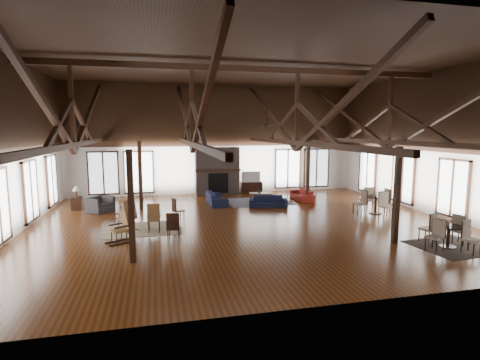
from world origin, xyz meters
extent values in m
plane|color=#613214|center=(0.00, 0.00, 0.00)|extent=(16.00, 16.00, 0.00)
cube|color=black|center=(0.00, 0.00, 6.00)|extent=(16.00, 14.00, 0.02)
cube|color=white|center=(0.00, 7.00, 3.00)|extent=(16.00, 0.02, 6.00)
cube|color=white|center=(0.00, -7.00, 3.00)|extent=(16.00, 0.02, 6.00)
cube|color=white|center=(-8.00, 0.00, 3.00)|extent=(0.02, 14.00, 6.00)
cube|color=white|center=(8.00, 0.00, 3.00)|extent=(0.02, 14.00, 6.00)
cube|color=black|center=(0.00, 0.00, 5.75)|extent=(15.60, 0.18, 0.22)
cube|color=black|center=(-6.00, 0.00, 3.05)|extent=(0.16, 13.70, 0.18)
cube|color=black|center=(-6.00, 0.00, 4.40)|extent=(0.14, 0.14, 2.70)
cube|color=black|center=(-6.00, 3.50, 4.28)|extent=(0.15, 7.07, 3.12)
cube|color=black|center=(-6.00, -3.50, 4.28)|extent=(0.15, 7.07, 3.12)
cube|color=black|center=(-2.00, 0.00, 3.05)|extent=(0.16, 13.70, 0.18)
cube|color=black|center=(-2.00, 0.00, 4.40)|extent=(0.14, 0.14, 2.70)
cube|color=black|center=(-2.00, 3.50, 4.28)|extent=(0.15, 7.07, 3.12)
cube|color=black|center=(-2.00, -3.50, 4.28)|extent=(0.15, 7.07, 3.12)
cube|color=black|center=(2.00, 0.00, 3.05)|extent=(0.16, 13.70, 0.18)
cube|color=black|center=(2.00, 0.00, 4.40)|extent=(0.14, 0.14, 2.70)
cube|color=black|center=(2.00, 3.50, 4.28)|extent=(0.15, 7.07, 3.12)
cube|color=black|center=(2.00, -3.50, 4.28)|extent=(0.15, 7.07, 3.12)
cube|color=black|center=(6.00, 0.00, 3.05)|extent=(0.16, 13.70, 0.18)
cube|color=black|center=(6.00, 0.00, 4.40)|extent=(0.14, 0.14, 2.70)
cube|color=black|center=(6.00, 3.50, 4.28)|extent=(0.15, 7.07, 3.12)
cube|color=black|center=(6.00, -3.50, 4.28)|extent=(0.15, 7.07, 3.12)
cube|color=black|center=(-4.00, -3.50, 1.52)|extent=(0.16, 0.16, 3.05)
cube|color=black|center=(4.00, -3.50, 1.52)|extent=(0.16, 0.16, 3.05)
cube|color=black|center=(-4.00, 3.50, 1.52)|extent=(0.16, 0.16, 3.05)
cube|color=black|center=(4.00, 3.50, 1.52)|extent=(0.16, 0.16, 3.05)
cube|color=brown|center=(0.00, 6.68, 1.30)|extent=(2.40, 0.62, 2.60)
cube|color=black|center=(0.00, 6.36, 0.65)|extent=(1.10, 0.06, 1.10)
cube|color=black|center=(0.00, 6.40, 1.35)|extent=(2.50, 0.20, 0.12)
cylinder|color=black|center=(0.50, -1.00, 4.05)|extent=(0.04, 0.04, 0.70)
cylinder|color=black|center=(0.50, -1.00, 3.70)|extent=(0.20, 0.20, 0.10)
cube|color=black|center=(0.95, -1.00, 3.70)|extent=(0.70, 0.12, 0.02)
cube|color=black|center=(0.50, -0.55, 3.70)|extent=(0.12, 0.70, 0.02)
cube|color=black|center=(0.05, -1.00, 3.70)|extent=(0.70, 0.12, 0.02)
cube|color=black|center=(0.50, -1.45, 3.70)|extent=(0.12, 0.70, 0.02)
imported|color=black|center=(1.73, 2.70, 0.26)|extent=(1.88, 1.11, 0.51)
imported|color=black|center=(-0.51, 3.86, 0.29)|extent=(2.00, 0.81, 0.58)
imported|color=maroon|center=(3.91, 3.97, 0.28)|extent=(1.94, 0.86, 0.55)
cube|color=#5C2E1B|center=(1.76, 4.10, 0.39)|extent=(1.17, 0.71, 0.06)
cube|color=#5C2E1B|center=(1.30, 3.92, 0.18)|extent=(0.06, 0.06, 0.36)
cube|color=#5C2E1B|center=(1.30, 4.28, 0.18)|extent=(0.06, 0.06, 0.36)
cube|color=#5C2E1B|center=(2.22, 3.92, 0.18)|extent=(0.06, 0.06, 0.36)
cube|color=#5C2E1B|center=(2.22, 4.28, 0.18)|extent=(0.06, 0.06, 0.36)
imported|color=#B2B2B2|center=(1.70, 4.14, 0.52)|extent=(0.23, 0.23, 0.19)
imported|color=#29292B|center=(-5.74, 3.27, 0.33)|extent=(1.32, 1.34, 0.66)
cube|color=black|center=(-6.81, 4.01, 0.29)|extent=(0.43, 0.43, 0.58)
cylinder|color=black|center=(-6.81, 4.01, 0.75)|extent=(0.08, 0.08, 0.35)
cone|color=beige|center=(-6.81, 4.01, 0.98)|extent=(0.31, 0.31, 0.25)
cube|color=olive|center=(-4.40, -0.05, 0.43)|extent=(0.67, 0.67, 0.05)
cube|color=olive|center=(-4.25, -0.22, 0.76)|extent=(0.49, 0.46, 0.70)
cube|color=black|center=(-4.55, -0.18, 0.03)|extent=(0.60, 0.69, 0.05)
cube|color=black|center=(-4.24, 0.08, 0.03)|extent=(0.60, 0.69, 0.05)
cube|color=olive|center=(-3.44, -0.31, 0.38)|extent=(0.45, 0.44, 0.05)
cube|color=olive|center=(-3.45, -0.51, 0.68)|extent=(0.44, 0.19, 0.63)
cube|color=black|center=(-3.63, -0.31, 0.02)|extent=(0.08, 0.77, 0.05)
cube|color=black|center=(-3.26, -0.32, 0.02)|extent=(0.08, 0.77, 0.05)
cube|color=olive|center=(-4.52, -1.59, 0.39)|extent=(0.59, 0.60, 0.05)
cube|color=olive|center=(-4.35, -1.49, 0.70)|extent=(0.37, 0.47, 0.64)
cube|color=black|center=(-4.43, -1.75, 0.02)|extent=(0.71, 0.42, 0.05)
cube|color=black|center=(-4.61, -1.42, 0.02)|extent=(0.71, 0.42, 0.05)
cube|color=black|center=(-2.51, 0.87, 0.42)|extent=(0.50, 0.50, 0.05)
cube|color=black|center=(-2.68, 0.81, 0.67)|extent=(0.17, 0.38, 0.51)
cylinder|color=black|center=(-2.51, 0.87, 0.21)|extent=(0.03, 0.03, 0.42)
cube|color=black|center=(-2.82, -1.84, 0.44)|extent=(0.48, 0.48, 0.05)
cube|color=black|center=(-2.86, -2.02, 0.70)|extent=(0.41, 0.12, 0.54)
cylinder|color=black|center=(-2.82, -1.84, 0.22)|extent=(0.03, 0.03, 0.44)
cylinder|color=black|center=(5.27, -4.31, 0.66)|extent=(0.78, 0.78, 0.04)
cylinder|color=black|center=(5.27, -4.31, 0.34)|extent=(0.10, 0.10, 0.64)
cylinder|color=black|center=(5.27, -4.31, 0.02)|extent=(0.47, 0.47, 0.04)
cylinder|color=black|center=(5.78, 0.34, 0.72)|extent=(0.85, 0.85, 0.04)
cylinder|color=black|center=(5.78, 0.34, 0.37)|extent=(0.10, 0.10, 0.70)
cylinder|color=black|center=(5.78, 0.34, 0.02)|extent=(0.51, 0.51, 0.04)
imported|color=#B2B2B2|center=(5.26, -4.27, 0.73)|extent=(0.15, 0.15, 0.10)
imported|color=#B2B2B2|center=(5.76, 0.33, 0.79)|extent=(0.15, 0.15, 0.10)
cube|color=black|center=(1.96, 6.75, 0.30)|extent=(1.21, 0.46, 0.61)
imported|color=#B2B2B2|center=(1.93, 6.75, 0.91)|extent=(1.07, 0.24, 0.61)
cube|color=tan|center=(-3.82, -0.06, 0.01)|extent=(2.64, 2.08, 0.01)
cube|color=#171742|center=(1.61, 3.98, 0.01)|extent=(3.12, 2.37, 0.01)
cube|color=black|center=(5.47, -4.29, 0.01)|extent=(2.40, 2.22, 0.01)
camera|label=1|loc=(-3.35, -13.63, 3.56)|focal=28.00mm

